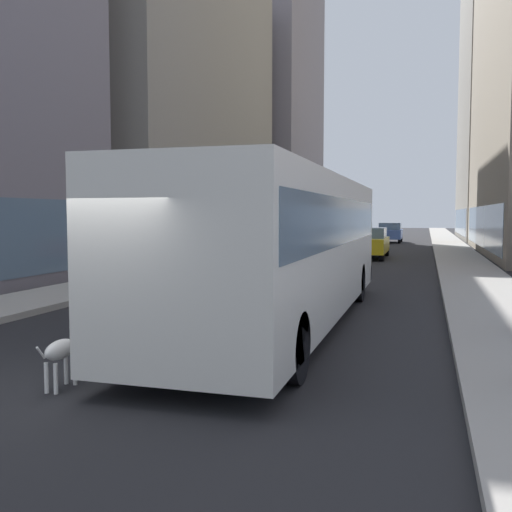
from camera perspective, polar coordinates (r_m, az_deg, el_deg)
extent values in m
plane|color=#232326|center=(41.75, 11.02, 0.92)|extent=(120.00, 120.00, 0.00)
cube|color=#ADA89E|center=(42.67, 3.38, 1.16)|extent=(2.40, 110.00, 0.15)
cube|color=#9E9991|center=(41.58, 18.86, 0.86)|extent=(2.40, 110.00, 0.15)
cube|color=gray|center=(36.19, -10.19, 14.76)|extent=(9.49, 19.95, 18.00)
cube|color=slate|center=(33.73, -2.83, 2.96)|extent=(0.08, 17.96, 2.40)
cube|color=slate|center=(53.89, -0.91, 14.30)|extent=(11.67, 14.38, 23.59)
cube|color=slate|center=(51.61, 5.29, 3.36)|extent=(0.08, 12.95, 2.40)
cube|color=slate|center=(36.57, 21.59, 2.77)|extent=(0.08, 20.29, 2.40)
cube|color=slate|center=(59.18, 19.69, 3.24)|extent=(0.08, 18.32, 2.40)
cube|color=silver|center=(12.00, 2.90, 1.14)|extent=(2.55, 11.50, 2.75)
cube|color=slate|center=(11.98, 2.91, 3.51)|extent=(2.57, 11.04, 0.90)
cube|color=black|center=(17.66, 7.27, -1.58)|extent=(2.55, 0.16, 0.44)
cylinder|color=black|center=(15.80, 1.97, -2.40)|extent=(0.30, 1.00, 1.00)
cylinder|color=black|center=(15.40, 10.11, -2.64)|extent=(0.30, 1.00, 1.00)
cylinder|color=black|center=(8.67, -11.12, -7.95)|extent=(0.30, 1.00, 1.00)
cylinder|color=black|center=(7.89, 3.68, -9.07)|extent=(0.30, 1.00, 1.00)
cube|color=silver|center=(17.33, 2.27, 4.80)|extent=(0.08, 0.24, 0.40)
cube|color=yellow|center=(30.74, 11.27, 1.08)|extent=(1.75, 4.60, 0.75)
cube|color=slate|center=(30.48, 11.25, 2.28)|extent=(1.61, 2.07, 0.55)
cylinder|color=black|center=(32.70, 10.24, 0.62)|extent=(0.22, 0.64, 0.64)
cylinder|color=black|center=(32.57, 12.92, 0.56)|extent=(0.22, 0.64, 0.64)
cylinder|color=black|center=(28.97, 9.41, 0.18)|extent=(0.22, 0.64, 0.64)
cylinder|color=black|center=(28.82, 12.43, 0.11)|extent=(0.22, 0.64, 0.64)
cube|color=slate|center=(31.49, 4.03, 1.22)|extent=(1.78, 4.57, 0.75)
cube|color=slate|center=(31.24, 3.95, 2.39)|extent=(1.64, 2.06, 0.55)
cylinder|color=black|center=(33.50, 3.42, 0.76)|extent=(0.22, 0.64, 0.64)
cylinder|color=black|center=(33.18, 6.05, 0.71)|extent=(0.22, 0.64, 0.64)
cylinder|color=black|center=(29.88, 1.79, 0.35)|extent=(0.22, 0.64, 0.64)
cylinder|color=black|center=(29.52, 4.72, 0.29)|extent=(0.22, 0.64, 0.64)
cube|color=silver|center=(42.38, 9.49, 1.93)|extent=(1.77, 4.62, 0.75)
cube|color=slate|center=(42.13, 9.46, 2.80)|extent=(1.63, 2.08, 0.55)
cylinder|color=black|center=(44.37, 8.79, 1.55)|extent=(0.22, 0.64, 0.64)
cylinder|color=black|center=(44.19, 10.78, 1.51)|extent=(0.22, 0.64, 0.64)
cylinder|color=black|center=(40.63, 8.07, 1.32)|extent=(0.22, 0.64, 0.64)
cylinder|color=black|center=(40.43, 10.24, 1.28)|extent=(0.22, 0.64, 0.64)
cube|color=#4C6BB7|center=(48.37, 13.23, 2.14)|extent=(1.86, 3.99, 0.75)
cube|color=slate|center=(48.15, 13.23, 2.91)|extent=(1.71, 1.79, 0.55)
cylinder|color=black|center=(50.01, 12.39, 1.79)|extent=(0.22, 0.64, 0.64)
cylinder|color=black|center=(49.91, 14.27, 1.75)|extent=(0.22, 0.64, 0.64)
cylinder|color=black|center=(46.86, 12.11, 1.64)|extent=(0.22, 0.64, 0.64)
cylinder|color=black|center=(46.76, 14.11, 1.60)|extent=(0.22, 0.64, 0.64)
cube|color=red|center=(25.80, 1.19, 0.58)|extent=(1.74, 4.40, 0.75)
cube|color=slate|center=(25.56, 1.07, 2.01)|extent=(1.61, 1.98, 0.55)
cylinder|color=black|center=(27.75, 0.65, 0.06)|extent=(0.22, 0.64, 0.64)
cylinder|color=black|center=(27.37, 3.73, -0.01)|extent=(0.22, 0.64, 0.64)
cylinder|color=black|center=(24.34, -1.65, -0.52)|extent=(0.22, 0.64, 0.64)
cylinder|color=black|center=(23.91, 1.82, -0.60)|extent=(0.22, 0.64, 0.64)
cube|color=black|center=(48.19, 10.35, 2.18)|extent=(1.95, 4.58, 0.75)
cube|color=slate|center=(47.94, 10.33, 2.95)|extent=(1.79, 2.06, 0.55)
cylinder|color=black|center=(50.16, 9.60, 1.84)|extent=(0.22, 0.64, 0.64)
cylinder|color=black|center=(49.98, 11.56, 1.80)|extent=(0.22, 0.64, 0.64)
cylinder|color=black|center=(46.45, 9.03, 1.66)|extent=(0.22, 0.64, 0.64)
cylinder|color=black|center=(46.25, 11.16, 1.62)|extent=(0.22, 0.64, 0.64)
ellipsoid|color=white|center=(8.06, -18.92, -8.81)|extent=(0.22, 0.60, 0.26)
sphere|color=white|center=(8.34, -17.41, -7.69)|extent=(0.20, 0.20, 0.20)
sphere|color=black|center=(8.39, -17.68, -7.50)|extent=(0.07, 0.07, 0.07)
sphere|color=black|center=(8.32, -16.99, -7.58)|extent=(0.07, 0.07, 0.07)
cylinder|color=white|center=(7.73, -20.67, -9.01)|extent=(0.03, 0.16, 0.19)
cylinder|color=white|center=(8.34, -18.41, -10.68)|extent=(0.06, 0.06, 0.40)
cylinder|color=white|center=(8.26, -17.60, -10.81)|extent=(0.06, 0.06, 0.40)
cylinder|color=white|center=(8.01, -20.17, -11.34)|extent=(0.06, 0.06, 0.40)
cylinder|color=white|center=(7.93, -19.34, -11.48)|extent=(0.06, 0.06, 0.40)
sphere|color=black|center=(8.10, -18.22, -8.43)|extent=(0.04, 0.04, 0.04)
sphere|color=black|center=(8.02, -19.61, -8.73)|extent=(0.04, 0.04, 0.04)
sphere|color=black|center=(7.89, -19.58, -8.65)|extent=(0.04, 0.04, 0.04)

